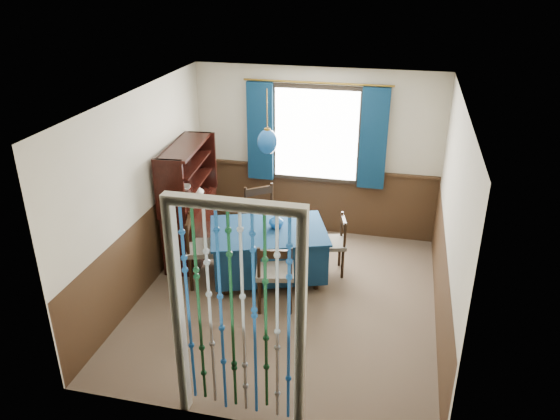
% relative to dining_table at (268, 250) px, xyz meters
% --- Properties ---
extents(floor, '(4.00, 4.00, 0.00)m').
position_rel_dining_table_xyz_m(floor, '(0.35, -0.48, -0.41)').
color(floor, brown).
rests_on(floor, ground).
extents(ceiling, '(4.00, 4.00, 0.00)m').
position_rel_dining_table_xyz_m(ceiling, '(0.35, -0.48, 2.09)').
color(ceiling, silver).
rests_on(ceiling, ground).
extents(wall_back, '(3.60, 0.00, 3.60)m').
position_rel_dining_table_xyz_m(wall_back, '(0.35, 1.52, 0.84)').
color(wall_back, beige).
rests_on(wall_back, ground).
extents(wall_front, '(3.60, 0.00, 3.60)m').
position_rel_dining_table_xyz_m(wall_front, '(0.35, -2.48, 0.84)').
color(wall_front, beige).
rests_on(wall_front, ground).
extents(wall_left, '(0.00, 4.00, 4.00)m').
position_rel_dining_table_xyz_m(wall_left, '(-1.45, -0.48, 0.84)').
color(wall_left, beige).
rests_on(wall_left, ground).
extents(wall_right, '(0.00, 4.00, 4.00)m').
position_rel_dining_table_xyz_m(wall_right, '(2.15, -0.48, 0.84)').
color(wall_right, beige).
rests_on(wall_right, ground).
extents(wainscot_back, '(3.60, 0.00, 3.60)m').
position_rel_dining_table_xyz_m(wainscot_back, '(0.35, 1.51, 0.09)').
color(wainscot_back, '#3A2616').
rests_on(wainscot_back, ground).
extents(wainscot_front, '(3.60, 0.00, 3.60)m').
position_rel_dining_table_xyz_m(wainscot_front, '(0.35, -2.46, 0.09)').
color(wainscot_front, '#3A2616').
rests_on(wainscot_front, ground).
extents(wainscot_left, '(0.00, 4.00, 4.00)m').
position_rel_dining_table_xyz_m(wainscot_left, '(-1.44, -0.48, 0.09)').
color(wainscot_left, '#3A2616').
rests_on(wainscot_left, ground).
extents(wainscot_right, '(0.00, 4.00, 4.00)m').
position_rel_dining_table_xyz_m(wainscot_right, '(2.13, -0.48, 0.09)').
color(wainscot_right, '#3A2616').
rests_on(wainscot_right, ground).
extents(window, '(1.32, 0.12, 1.42)m').
position_rel_dining_table_xyz_m(window, '(0.35, 1.47, 1.14)').
color(window, black).
rests_on(window, wall_back).
extents(doorway, '(1.16, 0.12, 2.18)m').
position_rel_dining_table_xyz_m(doorway, '(0.35, -2.42, 0.64)').
color(doorway, silver).
rests_on(doorway, ground).
extents(dining_table, '(1.72, 1.45, 0.70)m').
position_rel_dining_table_xyz_m(dining_table, '(0.00, 0.00, 0.00)').
color(dining_table, '#0C2641').
rests_on(dining_table, floor).
extents(chair_near, '(0.52, 0.51, 0.89)m').
position_rel_dining_table_xyz_m(chair_near, '(0.24, -0.65, 0.06)').
color(chair_near, black).
rests_on(chair_near, floor).
extents(chair_far, '(0.66, 0.65, 0.97)m').
position_rel_dining_table_xyz_m(chair_far, '(-0.24, 0.66, 0.10)').
color(chair_far, black).
rests_on(chair_far, floor).
extents(chair_left, '(0.55, 0.56, 0.93)m').
position_rel_dining_table_xyz_m(chair_left, '(-0.78, -0.31, 0.08)').
color(chair_left, black).
rests_on(chair_left, floor).
extents(chair_right, '(0.47, 0.48, 0.81)m').
position_rel_dining_table_xyz_m(chair_right, '(0.79, 0.33, 0.02)').
color(chair_right, black).
rests_on(chair_right, floor).
extents(sideboard, '(0.54, 1.28, 1.63)m').
position_rel_dining_table_xyz_m(sideboard, '(-1.22, 0.36, 0.16)').
color(sideboard, black).
rests_on(sideboard, floor).
extents(pendant_lamp, '(0.24, 0.24, 0.78)m').
position_rel_dining_table_xyz_m(pendant_lamp, '(0.00, -0.00, 1.46)').
color(pendant_lamp, olive).
rests_on(pendant_lamp, ceiling).
extents(vase_table, '(0.19, 0.19, 0.18)m').
position_rel_dining_table_xyz_m(vase_table, '(0.09, 0.08, 0.38)').
color(vase_table, '#144A8F').
rests_on(vase_table, dining_table).
extents(bowl_shelf, '(0.29, 0.29, 0.05)m').
position_rel_dining_table_xyz_m(bowl_shelf, '(-1.16, 0.07, 0.73)').
color(bowl_shelf, beige).
rests_on(bowl_shelf, sideboard).
extents(vase_sideboard, '(0.21, 0.21, 0.18)m').
position_rel_dining_table_xyz_m(vase_sideboard, '(-1.16, 0.58, 0.50)').
color(vase_sideboard, beige).
rests_on(vase_sideboard, sideboard).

